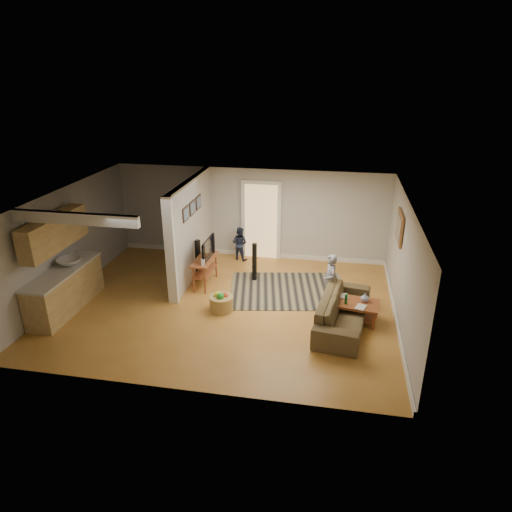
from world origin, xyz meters
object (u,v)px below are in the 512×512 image
at_px(toy_basket, 221,303).
at_px(toddler, 240,259).
at_px(speaker_left, 198,260).
at_px(coffee_table, 353,306).
at_px(tv_console, 205,261).
at_px(speaker_right, 255,262).
at_px(child, 328,305).
at_px(sofa, 342,325).

distance_m(toy_basket, toddler, 2.93).
xyz_separation_m(speaker_left, toy_basket, (0.96, -1.46, -0.34)).
relative_size(coffee_table, tv_console, 1.04).
height_order(tv_console, speaker_right, speaker_right).
relative_size(coffee_table, child, 0.95).
relative_size(tv_console, toddler, 1.18).
relative_size(coffee_table, speaker_right, 1.17).
height_order(tv_console, toy_basket, tv_console).
xyz_separation_m(sofa, coffee_table, (0.22, 0.29, 0.33)).
bearing_deg(speaker_right, toy_basket, -98.78).
distance_m(coffee_table, tv_console, 3.73).
distance_m(sofa, speaker_left, 3.99).
distance_m(speaker_right, toy_basket, 1.74).
distance_m(speaker_right, child, 2.19).
xyz_separation_m(sofa, tv_console, (-3.34, 1.37, 0.63)).
relative_size(sofa, toy_basket, 4.36).
height_order(sofa, child, child).
bearing_deg(speaker_left, toddler, 78.56).
height_order(sofa, tv_console, tv_console).
xyz_separation_m(toy_basket, toddler, (-0.22, 2.91, -0.19)).
bearing_deg(toy_basket, sofa, -3.72).
bearing_deg(toddler, speaker_right, 134.04).
xyz_separation_m(tv_console, child, (3.02, -0.52, -0.63)).
distance_m(sofa, toddler, 4.20).
distance_m(sofa, tv_console, 3.66).
height_order(tv_console, speaker_left, speaker_left).
xyz_separation_m(speaker_left, toddler, (0.75, 1.45, -0.53)).
height_order(speaker_left, child, speaker_left).
distance_m(sofa, child, 0.90).
distance_m(coffee_table, child, 0.83).
xyz_separation_m(tv_console, speaker_right, (1.14, 0.46, -0.14)).
bearing_deg(sofa, toy_basket, 94.23).
xyz_separation_m(speaker_right, child, (1.89, -0.99, -0.50)).
bearing_deg(speaker_right, sofa, -33.85).
height_order(sofa, speaker_left, speaker_left).
height_order(sofa, toddler, toddler).
distance_m(tv_console, speaker_left, 0.39).
relative_size(sofa, child, 1.86).
xyz_separation_m(speaker_left, speaker_right, (1.40, 0.20, -0.03)).
bearing_deg(coffee_table, speaker_left, 160.67).
bearing_deg(sofa, coffee_table, -28.34).
bearing_deg(sofa, child, 28.30).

